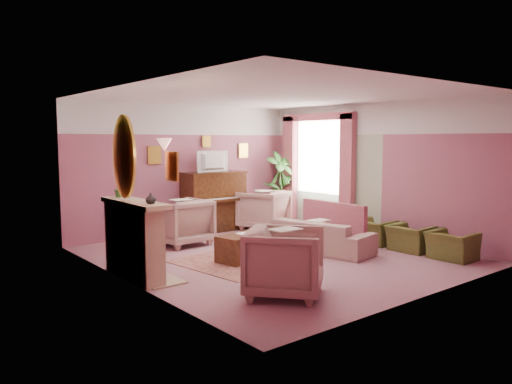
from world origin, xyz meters
TOP-DOWN VIEW (x-y plane):
  - floor at (0.00, 0.00)m, footprint 5.50×6.00m
  - ceiling at (0.00, 0.00)m, footprint 5.50×6.00m
  - wall_back at (0.00, 3.00)m, footprint 5.50×0.02m
  - wall_front at (0.00, -3.00)m, footprint 5.50×0.02m
  - wall_left at (-2.75, 0.00)m, footprint 0.02×6.00m
  - wall_right at (2.75, 0.00)m, footprint 0.02×6.00m
  - picture_rail_band at (0.00, 2.99)m, footprint 5.50×0.01m
  - stripe_panel at (2.73, 1.30)m, footprint 0.01×3.00m
  - fireplace_surround at (-2.59, 0.20)m, footprint 0.30×1.40m
  - fireplace_inset at (-2.49, 0.20)m, footprint 0.18×0.72m
  - fire_ember at (-2.45, 0.20)m, footprint 0.06×0.54m
  - mantel_shelf at (-2.56, 0.20)m, footprint 0.40×1.55m
  - hearth at (-2.39, 0.20)m, footprint 0.55×1.50m
  - mirror_frame at (-2.70, 0.20)m, footprint 0.04×0.72m
  - mirror_glass at (-2.67, 0.20)m, footprint 0.01×0.60m
  - sconce_shade at (-2.62, -0.85)m, footprint 0.20×0.20m
  - piano at (0.50, 2.68)m, footprint 1.40×0.60m
  - piano_keyshelf at (0.50, 2.33)m, footprint 1.30×0.12m
  - piano_keys at (0.50, 2.33)m, footprint 1.20×0.08m
  - piano_top at (0.50, 2.68)m, footprint 1.45×0.65m
  - television at (0.50, 2.63)m, footprint 0.80×0.12m
  - print_back_left at (-0.80, 2.96)m, footprint 0.30×0.03m
  - print_back_right at (1.55, 2.96)m, footprint 0.26×0.03m
  - print_back_mid at (0.50, 2.96)m, footprint 0.22×0.03m
  - print_left_wall at (-2.71, -1.20)m, footprint 0.03×0.28m
  - window_blind at (2.70, 1.55)m, footprint 0.03×1.40m
  - curtain_left at (2.62, 0.63)m, footprint 0.16×0.34m
  - curtain_right at (2.62, 2.47)m, footprint 0.16×0.34m
  - pelmet at (2.62, 1.55)m, footprint 0.16×2.20m
  - mantel_plant at (-2.55, 0.75)m, footprint 0.16×0.16m
  - mantel_vase at (-2.55, -0.30)m, footprint 0.16×0.16m
  - area_rug at (-0.43, 0.08)m, footprint 2.70×2.09m
  - coffee_table at (-0.63, 0.04)m, footprint 1.07×0.66m
  - table_paper at (-0.58, 0.04)m, footprint 0.35×0.28m
  - sofa at (0.82, -0.26)m, footprint 0.67×2.01m
  - sofa_throw at (1.22, -0.26)m, footprint 0.10×1.52m
  - floral_armchair_left at (-0.84, 1.82)m, footprint 0.95×0.95m
  - floral_armchair_right at (1.48, 2.10)m, footprint 0.95×0.95m
  - floral_armchair_front at (-1.42, -1.83)m, footprint 0.95×0.95m
  - olive_chair_a at (2.14, -2.13)m, footprint 0.52×0.74m
  - olive_chair_b at (2.14, -1.31)m, footprint 0.52×0.74m
  - olive_chair_c at (2.14, -0.49)m, footprint 0.52×0.74m
  - olive_chair_d at (2.14, 0.33)m, footprint 0.52×0.74m
  - side_table at (2.30, 2.64)m, footprint 0.52×0.52m
  - side_plant_big at (2.30, 2.64)m, footprint 0.30×0.30m
  - side_plant_small at (2.42, 2.54)m, footprint 0.16×0.16m
  - palm_pot at (2.27, 2.44)m, footprint 0.34×0.34m
  - palm_plant at (2.27, 2.44)m, footprint 0.76×0.76m

SIDE VIEW (x-z plane):
  - floor at x=0.00m, z-range -0.01..0.01m
  - area_rug at x=-0.43m, z-range 0.00..0.01m
  - hearth at x=-2.39m, z-range 0.00..0.02m
  - palm_pot at x=2.27m, z-range 0.00..0.34m
  - fire_ember at x=-2.45m, z-range 0.17..0.27m
  - coffee_table at x=-0.63m, z-range 0.00..0.45m
  - olive_chair_a at x=2.14m, z-range 0.00..0.64m
  - olive_chair_b at x=2.14m, z-range 0.00..0.64m
  - olive_chair_c at x=2.14m, z-range 0.00..0.64m
  - olive_chair_d at x=2.14m, z-range 0.00..0.64m
  - side_table at x=2.30m, z-range 0.00..0.70m
  - fireplace_inset at x=-2.49m, z-range 0.06..0.74m
  - sofa at x=0.82m, z-range 0.00..0.81m
  - table_paper at x=-0.58m, z-range 0.45..0.46m
  - floral_armchair_left at x=-0.84m, z-range 0.00..0.99m
  - floral_armchair_right at x=1.48m, z-range 0.00..0.99m
  - floral_armchair_front at x=-1.42m, z-range 0.00..0.99m
  - fireplace_surround at x=-2.59m, z-range 0.00..1.10m
  - sofa_throw at x=1.22m, z-range 0.32..0.88m
  - piano at x=0.50m, z-range 0.00..1.30m
  - piano_keyshelf at x=0.50m, z-range 0.69..0.75m
  - piano_keys at x=0.50m, z-range 0.75..0.77m
  - side_plant_small at x=2.42m, z-range 0.70..0.98m
  - side_plant_big at x=2.30m, z-range 0.70..1.04m
  - palm_plant at x=2.27m, z-range 0.34..1.78m
  - stripe_panel at x=2.73m, z-range 0.00..2.15m
  - mantel_shelf at x=-2.56m, z-range 1.09..1.16m
  - mantel_vase at x=-2.55m, z-range 1.15..1.31m
  - mantel_plant at x=-2.55m, z-range 1.15..1.43m
  - curtain_left at x=2.62m, z-range 0.00..2.60m
  - curtain_right at x=2.62m, z-range 0.00..2.60m
  - piano_top at x=0.50m, z-range 1.29..1.33m
  - wall_back at x=0.00m, z-range 0.00..2.80m
  - wall_front at x=0.00m, z-range 0.00..2.80m
  - wall_left at x=-2.75m, z-range 0.00..2.80m
  - wall_right at x=2.75m, z-range 0.00..2.80m
  - television at x=0.50m, z-range 1.36..1.84m
  - window_blind at x=2.70m, z-range 0.80..2.60m
  - print_back_left at x=-0.80m, z-range 1.53..1.91m
  - print_left_wall at x=-2.71m, z-range 1.54..1.90m
  - print_back_right at x=1.55m, z-range 1.61..1.95m
  - mirror_frame at x=-2.70m, z-range 1.20..2.40m
  - mirror_glass at x=-2.67m, z-range 1.27..2.33m
  - sconce_shade at x=-2.62m, z-range 1.90..2.06m
  - print_back_mid at x=0.50m, z-range 1.87..2.13m
  - picture_rail_band at x=0.00m, z-range 2.15..2.80m
  - pelmet at x=2.62m, z-range 2.48..2.64m
  - ceiling at x=0.00m, z-range 2.79..2.80m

